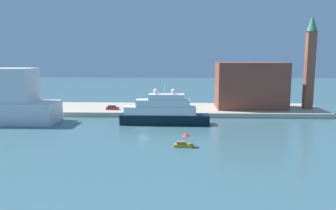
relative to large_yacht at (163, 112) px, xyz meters
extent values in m
plane|color=#3D6670|center=(-4.77, -6.56, -3.32)|extent=(400.00, 400.00, 0.00)
cube|color=#B7AD99|center=(-4.77, 20.55, -2.59)|extent=(110.00, 22.21, 1.45)
cube|color=black|center=(0.38, 0.00, -1.97)|extent=(24.05, 4.97, 2.68)
cube|color=white|center=(-0.82, 0.00, 0.47)|extent=(19.24, 4.58, 2.20)
cube|color=white|center=(-0.10, 0.00, 2.50)|extent=(14.43, 4.18, 1.86)
cube|color=white|center=(0.86, 0.00, 4.18)|extent=(9.62, 3.78, 1.50)
cylinder|color=silver|center=(0.38, 0.00, 6.53)|extent=(0.16, 0.16, 3.22)
sphere|color=white|center=(2.78, 0.00, 5.65)|extent=(1.45, 1.45, 1.45)
sphere|color=white|center=(-2.03, 0.00, 5.65)|extent=(1.45, 1.45, 1.45)
cube|color=#B7991E|center=(5.46, -23.02, -3.02)|extent=(4.05, 1.51, 0.59)
cube|color=#8C6647|center=(4.85, -23.02, -2.45)|extent=(1.78, 1.21, 0.55)
cylinder|color=#B2B2B2|center=(5.86, -23.02, -1.89)|extent=(0.06, 0.06, 1.67)
cone|color=red|center=(5.86, -23.02, -0.75)|extent=(1.77, 1.77, 0.62)
cube|color=brown|center=(27.41, 20.51, 5.57)|extent=(21.98, 12.86, 14.88)
cube|color=#93513D|center=(45.71, 19.71, 10.44)|extent=(2.65, 2.65, 24.63)
cone|color=#387A5B|center=(45.71, 19.71, 25.22)|extent=(3.45, 3.45, 4.92)
cube|color=#B21E1E|center=(-17.00, 15.18, -1.46)|extent=(4.05, 1.64, 0.82)
cube|color=#262D33|center=(-17.20, 15.18, -0.80)|extent=(2.43, 1.48, 0.50)
cylinder|color=#334C8C|center=(-11.24, 15.30, -1.07)|extent=(0.36, 0.36, 1.60)
sphere|color=tan|center=(-11.24, 15.30, -0.15)|extent=(0.24, 0.24, 0.24)
cylinder|color=black|center=(-7.44, 10.77, -1.49)|extent=(0.38, 0.38, 0.76)
camera|label=1|loc=(4.84, -90.13, 15.18)|focal=36.08mm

